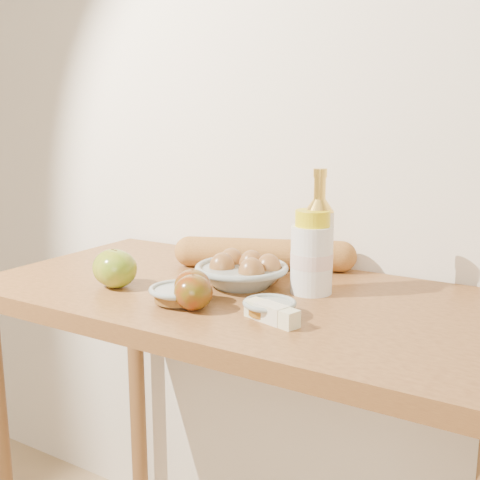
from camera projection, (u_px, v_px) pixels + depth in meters
name	position (u px, v px, depth m)	size (l,w,h in m)	color
back_wall	(315.00, 104.00, 1.49)	(3.50, 0.02, 2.60)	white
table	(247.00, 346.00, 1.32)	(1.20, 0.60, 0.90)	#986331
bourbon_bottle	(318.00, 242.00, 1.29)	(0.08, 0.08, 0.26)	white
cream_bottle	(312.00, 255.00, 1.28)	(0.12, 0.12, 0.18)	white
egg_bowl	(243.00, 272.00, 1.34)	(0.22, 0.22, 0.07)	gray
baguette	(264.00, 254.00, 1.49)	(0.45, 0.24, 0.08)	#BD8039
apple_yellowgreen	(116.00, 269.00, 1.32)	(0.11, 0.11, 0.08)	#9C8F1F
apple_redgreen_front	(193.00, 292.00, 1.17)	(0.09, 0.09, 0.07)	maroon
apple_redgreen_right	(193.00, 286.00, 1.22)	(0.09, 0.09, 0.07)	maroon
sugar_bowl	(179.00, 294.00, 1.22)	(0.13, 0.13, 0.03)	#94A19C
syrup_bowl	(270.00, 308.00, 1.14)	(0.11, 0.11, 0.03)	gray
butter_stick	(272.00, 313.00, 1.11)	(0.12, 0.06, 0.03)	beige
apple_extra	(113.00, 268.00, 1.34)	(0.11, 0.11, 0.08)	#9C8F1F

